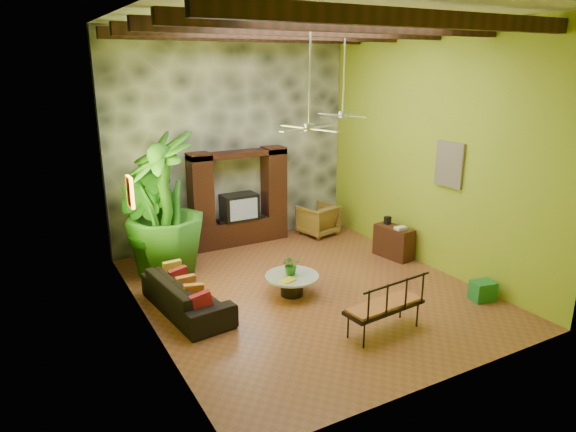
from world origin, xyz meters
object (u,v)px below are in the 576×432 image
wicker_armchair (318,220)px  tall_plant_c (164,204)px  entertainment_center (239,205)px  tall_plant_b (147,227)px  ceiling_fan_back (343,105)px  side_console (394,242)px  tall_plant_a (156,214)px  coffee_table (292,282)px  ceiling_fan_front (309,115)px  iron_bench (388,304)px  green_bin (483,291)px  sofa (187,294)px

wicker_armchair → tall_plant_c: tall_plant_c is taller
entertainment_center → tall_plant_b: size_ratio=1.15×
ceiling_fan_back → side_console: bearing=-31.9°
wicker_armchair → tall_plant_a: bearing=-12.6°
wicker_armchair → coffee_table: (-2.36, -2.83, -0.14)m
ceiling_fan_front → coffee_table: (-0.14, 0.33, -3.15)m
iron_bench → green_bin: iron_bench is taller
tall_plant_c → side_console: bearing=-19.6°
sofa → side_console: bearing=-93.2°
tall_plant_a → iron_bench: 5.40m
tall_plant_b → coffee_table: 3.22m
ceiling_fan_back → sofa: size_ratio=0.85×
ceiling_fan_back → tall_plant_c: ceiling_fan_back is taller
coffee_table → tall_plant_c: bearing=126.8°
coffee_table → iron_bench: iron_bench is taller
tall_plant_b → side_console: 5.41m
tall_plant_a → tall_plant_b: tall_plant_a is taller
ceiling_fan_front → sofa: bearing=162.8°
iron_bench → green_bin: 2.41m
entertainment_center → green_bin: entertainment_center is taller
side_console → tall_plant_b: bearing=152.6°
iron_bench → green_bin: bearing=-2.5°
ceiling_fan_front → tall_plant_b: bearing=130.5°
coffee_table → wicker_armchair: bearing=50.2°
coffee_table → tall_plant_a: bearing=122.8°
tall_plant_a → ceiling_fan_back: bearing=-21.9°
tall_plant_a → tall_plant_b: bearing=-125.0°
tall_plant_a → ceiling_fan_front: bearing=-58.1°
ceiling_fan_back → tall_plant_a: ceiling_fan_back is taller
sofa → tall_plant_b: size_ratio=1.04×
ceiling_fan_front → entertainment_center: bearing=86.8°
ceiling_fan_back → entertainment_center: bearing=129.6°
tall_plant_c → iron_bench: (2.32, -4.33, -0.93)m
coffee_table → ceiling_fan_front: bearing=-66.5°
tall_plant_a → tall_plant_c: tall_plant_c is taller
wicker_armchair → sofa: bearing=16.7°
green_bin → iron_bench: bearing=-177.1°
tall_plant_a → side_console: (4.77, -2.15, -0.79)m
wicker_armchair → iron_bench: iron_bench is taller
side_console → green_bin: (0.00, -2.53, -0.18)m
ceiling_fan_front → tall_plant_c: ceiling_fan_front is taller
iron_bench → tall_plant_c: bearing=112.8°
tall_plant_a → sofa: bearing=-94.1°
sofa → wicker_armchair: wicker_armchair is taller
sofa → coffee_table: size_ratio=2.13×
coffee_table → side_console: bearing=11.7°
sofa → tall_plant_c: (0.24, 1.97, 1.16)m
tall_plant_c → coffee_table: 3.11m
entertainment_center → wicker_armchair: entertainment_center is taller
side_console → ceiling_fan_front: bearing=-170.7°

